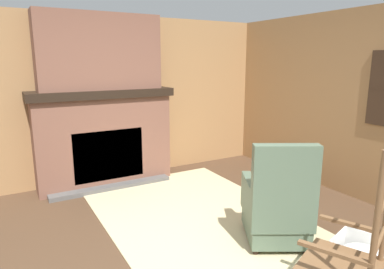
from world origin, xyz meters
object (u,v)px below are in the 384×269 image
(firewood_stack, at_px, (294,189))
(laundry_basket, at_px, (365,258))
(oil_lamp_vase, at_px, (61,83))
(storage_case, at_px, (125,83))
(rocking_chair, at_px, (347,268))
(armchair, at_px, (277,208))

(firewood_stack, relative_size, laundry_basket, 0.89)
(laundry_basket, distance_m, oil_lamp_vase, 3.95)
(firewood_stack, distance_m, oil_lamp_vase, 3.39)
(oil_lamp_vase, height_order, storage_case, oil_lamp_vase)
(storage_case, bearing_deg, oil_lamp_vase, -90.01)
(rocking_chair, bearing_deg, storage_case, -19.61)
(armchair, relative_size, firewood_stack, 2.07)
(armchair, distance_m, laundry_basket, 0.84)
(armchair, bearing_deg, rocking_chair, -170.15)
(rocking_chair, relative_size, laundry_basket, 2.28)
(storage_case, bearing_deg, laundry_basket, 15.57)
(laundry_basket, distance_m, storage_case, 3.63)
(armchair, bearing_deg, laundry_basket, -129.05)
(firewood_stack, height_order, oil_lamp_vase, oil_lamp_vase)
(firewood_stack, xyz_separation_m, storage_case, (-1.73, -1.69, 1.36))
(rocking_chair, distance_m, laundry_basket, 0.78)
(firewood_stack, bearing_deg, oil_lamp_vase, -123.92)
(armchair, bearing_deg, storage_case, 42.88)
(oil_lamp_vase, bearing_deg, firewood_stack, 56.08)
(rocking_chair, height_order, firewood_stack, rocking_chair)
(rocking_chair, bearing_deg, oil_lamp_vase, -6.09)
(armchair, distance_m, firewood_stack, 1.37)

